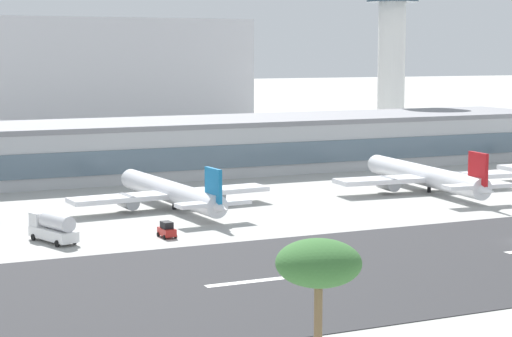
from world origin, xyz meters
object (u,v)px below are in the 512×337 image
(service_baggage_tug_1, at_px, (167,230))
(airliner_red_tail_gate_2, at_px, (429,177))
(distant_hotel_block, at_px, (88,78))
(airliner_blue_tail_gate_1, at_px, (173,193))
(palm_tree_1, at_px, (319,266))
(control_tower, at_px, (392,45))
(service_fuel_truck_0, at_px, (53,227))
(terminal_building, at_px, (205,145))

(service_baggage_tug_1, bearing_deg, airliner_red_tail_gate_2, 105.69)
(distant_hotel_block, height_order, airliner_blue_tail_gate_1, distant_hotel_block)
(airliner_red_tail_gate_2, xyz_separation_m, palm_tree_1, (-68.15, -84.59, 8.32))
(distant_hotel_block, bearing_deg, control_tower, -40.10)
(service_fuel_truck_0, relative_size, palm_tree_1, 0.69)
(airliner_blue_tail_gate_1, height_order, palm_tree_1, palm_tree_1)
(control_tower, height_order, airliner_red_tail_gate_2, control_tower)
(airliner_blue_tail_gate_1, xyz_separation_m, service_baggage_tug_1, (-8.46, -21.19, -1.59))
(distant_hotel_block, height_order, service_baggage_tug_1, distant_hotel_block)
(control_tower, height_order, palm_tree_1, control_tower)
(distant_hotel_block, height_order, service_fuel_truck_0, distant_hotel_block)
(control_tower, height_order, distant_hotel_block, control_tower)
(airliner_red_tail_gate_2, relative_size, palm_tree_1, 3.27)
(airliner_blue_tail_gate_1, xyz_separation_m, palm_tree_1, (-20.25, -86.41, 8.48))
(control_tower, relative_size, distant_hotel_block, 0.47)
(airliner_red_tail_gate_2, distance_m, palm_tree_1, 108.94)
(distant_hotel_block, relative_size, service_baggage_tug_1, 28.34)
(airliner_blue_tail_gate_1, distance_m, palm_tree_1, 89.15)
(service_fuel_truck_0, height_order, service_baggage_tug_1, service_fuel_truck_0)
(airliner_red_tail_gate_2, bearing_deg, distant_hotel_block, 15.86)
(service_baggage_tug_1, bearing_deg, terminal_building, 151.04)
(terminal_building, distance_m, airliner_red_tail_gate_2, 51.17)
(control_tower, height_order, service_fuel_truck_0, control_tower)
(service_baggage_tug_1, bearing_deg, airliner_blue_tail_gate_1, 154.96)
(control_tower, distance_m, distant_hotel_block, 90.16)
(terminal_building, bearing_deg, palm_tree_1, -108.20)
(service_baggage_tug_1, bearing_deg, palm_tree_1, -13.52)
(terminal_building, relative_size, service_fuel_truck_0, 18.48)
(terminal_building, height_order, distant_hotel_block, distant_hotel_block)
(control_tower, xyz_separation_m, service_fuel_truck_0, (-112.09, -92.78, -24.93))
(airliner_red_tail_gate_2, bearing_deg, control_tower, -23.89)
(airliner_red_tail_gate_2, height_order, service_fuel_truck_0, airliner_red_tail_gate_2)
(distant_hotel_block, distance_m, airliner_blue_tail_gate_1, 134.89)
(control_tower, xyz_separation_m, airliner_blue_tail_gate_1, (-88.85, -74.78, -24.32))
(terminal_building, distance_m, control_tower, 77.30)
(service_fuel_truck_0, bearing_deg, airliner_blue_tail_gate_1, -71.46)
(service_baggage_tug_1, xyz_separation_m, palm_tree_1, (-11.79, -65.22, 10.07))
(airliner_blue_tail_gate_1, distance_m, service_baggage_tug_1, 22.87)
(distant_hotel_block, relative_size, service_fuel_truck_0, 10.48)
(airliner_blue_tail_gate_1, bearing_deg, airliner_red_tail_gate_2, -96.53)
(terminal_building, relative_size, control_tower, 3.73)
(control_tower, distance_m, airliner_blue_tail_gate_1, 118.65)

